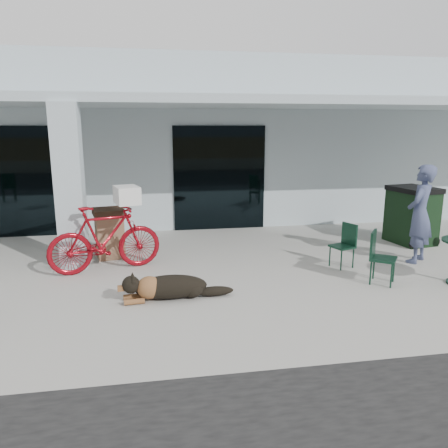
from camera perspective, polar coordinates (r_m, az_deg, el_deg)
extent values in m
plane|color=#A3A099|center=(6.83, -9.05, -10.71)|extent=(80.00, 80.00, 0.00)
cube|color=#AEBDC5|center=(14.78, -9.85, 10.81)|extent=(22.00, 7.00, 4.50)
cube|color=black|center=(11.78, -25.47, 4.92)|extent=(2.80, 0.06, 2.70)
cube|color=black|center=(11.48, -0.59, 5.98)|extent=(2.40, 0.06, 2.70)
cube|color=#AEBDC5|center=(8.78, -19.49, 4.55)|extent=(0.50, 0.50, 3.12)
cube|color=#AEBDC5|center=(9.89, -10.04, 15.50)|extent=(22.00, 2.80, 0.18)
imported|color=maroon|center=(8.48, -15.27, -1.85)|extent=(2.18, 1.14, 1.26)
cube|color=white|center=(8.41, -12.57, 3.71)|extent=(0.55, 0.65, 0.33)
imported|color=#40496C|center=(9.49, 24.21, 1.18)|extent=(0.85, 0.82, 1.97)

